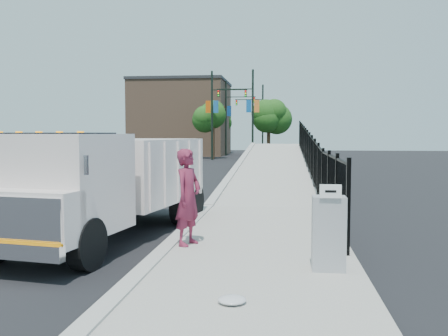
# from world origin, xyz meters

# --- Properties ---
(ground) EXTENTS (120.00, 120.00, 0.00)m
(ground) POSITION_xyz_m (0.00, 0.00, 0.00)
(ground) COLOR black
(ground) RESTS_ON ground
(sidewalk) EXTENTS (3.55, 12.00, 0.12)m
(sidewalk) POSITION_xyz_m (1.93, -2.00, 0.06)
(sidewalk) COLOR #9E998E
(sidewalk) RESTS_ON ground
(curb) EXTENTS (0.30, 12.00, 0.16)m
(curb) POSITION_xyz_m (0.00, -2.00, 0.08)
(curb) COLOR #ADAAA3
(curb) RESTS_ON ground
(ramp) EXTENTS (3.95, 24.06, 3.19)m
(ramp) POSITION_xyz_m (2.12, 16.00, 0.00)
(ramp) COLOR #9E998E
(ramp) RESTS_ON ground
(iron_fence) EXTENTS (0.10, 28.00, 1.80)m
(iron_fence) POSITION_xyz_m (3.55, 12.00, 0.90)
(iron_fence) COLOR black
(iron_fence) RESTS_ON ground
(truck) EXTENTS (3.39, 7.44, 2.45)m
(truck) POSITION_xyz_m (-1.67, -0.58, 1.38)
(truck) COLOR black
(truck) RESTS_ON ground
(worker) EXTENTS (0.70, 0.84, 1.98)m
(worker) POSITION_xyz_m (0.40, -1.47, 1.11)
(worker) COLOR maroon
(worker) RESTS_ON sidewalk
(utility_cabinet) EXTENTS (0.55, 0.40, 1.25)m
(utility_cabinet) POSITION_xyz_m (3.10, -3.07, 0.75)
(utility_cabinet) COLOR gray
(utility_cabinet) RESTS_ON sidewalk
(arrow_sign) EXTENTS (0.35, 0.04, 0.22)m
(arrow_sign) POSITION_xyz_m (3.10, -3.29, 1.48)
(arrow_sign) COLOR white
(arrow_sign) RESTS_ON utility_cabinet
(debris) EXTENTS (0.39, 0.39, 0.10)m
(debris) POSITION_xyz_m (1.66, -4.90, 0.17)
(debris) COLOR silver
(debris) RESTS_ON sidewalk
(light_pole_0) EXTENTS (3.77, 0.22, 8.00)m
(light_pole_0) POSITION_xyz_m (-3.75, 33.25, 4.36)
(light_pole_0) COLOR black
(light_pole_0) RESTS_ON ground
(light_pole_1) EXTENTS (3.77, 0.22, 8.00)m
(light_pole_1) POSITION_xyz_m (-0.65, 32.65, 4.36)
(light_pole_1) COLOR black
(light_pole_1) RESTS_ON ground
(light_pole_2) EXTENTS (3.77, 0.22, 8.00)m
(light_pole_2) POSITION_xyz_m (-3.50, 42.14, 4.36)
(light_pole_2) COLOR black
(light_pole_2) RESTS_ON ground
(light_pole_3) EXTENTS (3.78, 0.22, 8.00)m
(light_pole_3) POSITION_xyz_m (-0.33, 46.46, 4.36)
(light_pole_3) COLOR black
(light_pole_3) RESTS_ON ground
(tree_0) EXTENTS (2.66, 2.66, 5.33)m
(tree_0) POSITION_xyz_m (-4.23, 34.91, 3.95)
(tree_0) COLOR #382314
(tree_0) RESTS_ON ground
(tree_1) EXTENTS (2.80, 2.80, 5.40)m
(tree_1) POSITION_xyz_m (0.91, 38.23, 3.96)
(tree_1) COLOR #382314
(tree_1) RESTS_ON ground
(tree_2) EXTENTS (2.74, 2.74, 5.37)m
(tree_2) POSITION_xyz_m (-5.28, 48.49, 3.95)
(tree_2) COLOR #382314
(tree_2) RESTS_ON ground
(building) EXTENTS (10.00, 10.00, 8.00)m
(building) POSITION_xyz_m (-9.00, 44.00, 4.00)
(building) COLOR #8C664C
(building) RESTS_ON ground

